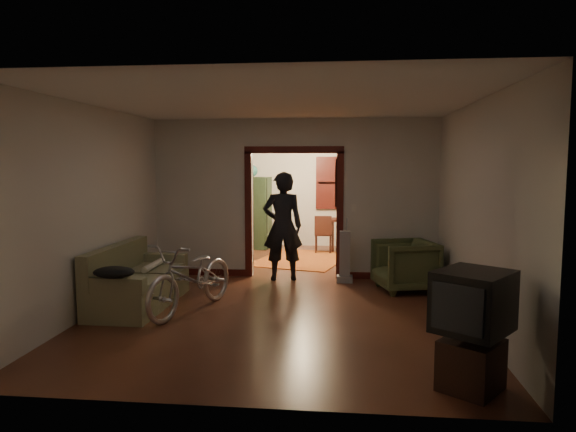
# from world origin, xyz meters

# --- Properties ---
(floor) EXTENTS (5.00, 8.50, 0.01)m
(floor) POSITION_xyz_m (0.00, 0.00, 0.00)
(floor) COLOR #3C1D13
(floor) RESTS_ON ground
(ceiling) EXTENTS (5.00, 8.50, 0.01)m
(ceiling) POSITION_xyz_m (0.00, 0.00, 2.80)
(ceiling) COLOR white
(ceiling) RESTS_ON floor
(wall_back) EXTENTS (5.00, 0.02, 2.80)m
(wall_back) POSITION_xyz_m (0.00, 4.25, 1.40)
(wall_back) COLOR beige
(wall_back) RESTS_ON floor
(wall_left) EXTENTS (0.02, 8.50, 2.80)m
(wall_left) POSITION_xyz_m (-2.50, 0.00, 1.40)
(wall_left) COLOR beige
(wall_left) RESTS_ON floor
(wall_right) EXTENTS (0.02, 8.50, 2.80)m
(wall_right) POSITION_xyz_m (2.50, 0.00, 1.40)
(wall_right) COLOR beige
(wall_right) RESTS_ON floor
(partition_wall) EXTENTS (5.00, 0.14, 2.80)m
(partition_wall) POSITION_xyz_m (0.00, 0.75, 1.40)
(partition_wall) COLOR beige
(partition_wall) RESTS_ON floor
(door_casing) EXTENTS (1.74, 0.20, 2.32)m
(door_casing) POSITION_xyz_m (0.00, 0.75, 1.10)
(door_casing) COLOR #3C110D
(door_casing) RESTS_ON floor
(far_window) EXTENTS (0.98, 0.06, 1.28)m
(far_window) POSITION_xyz_m (0.70, 4.21, 1.55)
(far_window) COLOR black
(far_window) RESTS_ON wall_back
(chandelier) EXTENTS (0.24, 0.24, 0.24)m
(chandelier) POSITION_xyz_m (0.00, 2.50, 2.35)
(chandelier) COLOR #FFE0A5
(chandelier) RESTS_ON ceiling
(light_switch) EXTENTS (0.08, 0.01, 0.12)m
(light_switch) POSITION_xyz_m (1.05, 0.68, 1.25)
(light_switch) COLOR silver
(light_switch) RESTS_ON partition_wall
(sofa) EXTENTS (0.88, 1.90, 0.87)m
(sofa) POSITION_xyz_m (-2.02, -1.37, 0.43)
(sofa) COLOR #656744
(sofa) RESTS_ON floor
(rolled_paper) EXTENTS (0.09, 0.74, 0.09)m
(rolled_paper) POSITION_xyz_m (-1.92, -1.07, 0.53)
(rolled_paper) COLOR beige
(rolled_paper) RESTS_ON sofa
(jacket) EXTENTS (0.51, 0.39, 0.15)m
(jacket) POSITION_xyz_m (-1.97, -2.28, 0.68)
(jacket) COLOR black
(jacket) RESTS_ON sofa
(bicycle) EXTENTS (1.21, 1.97, 0.98)m
(bicycle) POSITION_xyz_m (-1.18, -1.57, 0.49)
(bicycle) COLOR silver
(bicycle) RESTS_ON floor
(armchair) EXTENTS (1.09, 1.07, 0.81)m
(armchair) POSITION_xyz_m (1.85, -0.08, 0.41)
(armchair) COLOR #434E2C
(armchair) RESTS_ON floor
(tv_stand) EXTENTS (0.67, 0.68, 0.46)m
(tv_stand) POSITION_xyz_m (2.00, -3.70, 0.23)
(tv_stand) COLOR black
(tv_stand) RESTS_ON floor
(crt_tv) EXTENTS (0.83, 0.84, 0.54)m
(crt_tv) POSITION_xyz_m (2.00, -3.70, 0.81)
(crt_tv) COLOR black
(crt_tv) RESTS_ON tv_stand
(vacuum) EXTENTS (0.33, 0.29, 0.89)m
(vacuum) POSITION_xyz_m (0.90, 0.40, 0.44)
(vacuum) COLOR gray
(vacuum) RESTS_ON floor
(person) EXTENTS (0.76, 0.58, 1.88)m
(person) POSITION_xyz_m (-0.17, 0.48, 0.94)
(person) COLOR black
(person) RESTS_ON floor
(oriental_rug) EXTENTS (2.19, 2.56, 0.02)m
(oriental_rug) POSITION_xyz_m (0.02, 2.39, 0.01)
(oriental_rug) COLOR maroon
(oriental_rug) RESTS_ON floor
(locker) EXTENTS (0.92, 0.62, 1.70)m
(locker) POSITION_xyz_m (-1.28, 3.71, 0.85)
(locker) COLOR black
(locker) RESTS_ON floor
(globe) EXTENTS (0.29, 0.29, 0.29)m
(globe) POSITION_xyz_m (-1.28, 3.71, 1.94)
(globe) COLOR #1E5972
(globe) RESTS_ON locker
(desk) EXTENTS (1.08, 0.74, 0.74)m
(desk) POSITION_xyz_m (1.09, 3.55, 0.37)
(desk) COLOR black
(desk) RESTS_ON floor
(desk_chair) EXTENTS (0.48, 0.48, 0.85)m
(desk_chair) POSITION_xyz_m (0.43, 3.28, 0.43)
(desk_chair) COLOR black
(desk_chair) RESTS_ON floor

